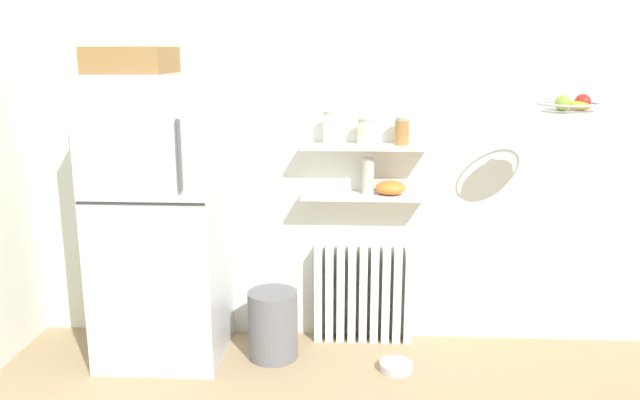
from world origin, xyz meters
TOP-DOWN VIEW (x-y plane):
  - back_wall at (0.00, 2.05)m, footprint 7.04×0.10m
  - refrigerator at (-1.23, 1.66)m, footprint 0.76×0.71m
  - radiator at (0.04, 1.92)m, footprint 0.65×0.12m
  - wall_shelf_lower at (0.04, 1.89)m, footprint 0.82×0.22m
  - wall_shelf_upper at (0.04, 1.89)m, footprint 0.82×0.22m
  - storage_jar_0 at (-0.18, 1.89)m, footprint 0.08×0.08m
  - storage_jar_1 at (0.04, 1.89)m, footprint 0.11×0.11m
  - storage_jar_2 at (0.27, 1.89)m, footprint 0.09×0.09m
  - vase at (0.06, 1.89)m, footprint 0.08×0.08m
  - shelf_bowl at (0.21, 1.89)m, footprint 0.20×0.20m
  - trash_bin at (-0.53, 1.64)m, footprint 0.32×0.32m
  - pet_food_bowl at (0.25, 1.50)m, footprint 0.21×0.21m
  - hanging_fruit_basket at (1.16, 1.49)m, footprint 0.34×0.34m

SIDE VIEW (x-z plane):
  - pet_food_bowl at x=0.25m, z-range 0.00..0.05m
  - trash_bin at x=-0.53m, z-range 0.00..0.44m
  - radiator at x=0.04m, z-range 0.00..0.66m
  - refrigerator at x=-1.23m, z-range -0.04..1.90m
  - wall_shelf_lower at x=0.04m, z-range 1.00..1.02m
  - shelf_bowl at x=0.21m, z-range 1.02..1.11m
  - vase at x=0.06m, z-range 1.02..1.26m
  - back_wall at x=0.00m, z-range 0.00..2.60m
  - wall_shelf_upper at x=0.04m, z-range 1.32..1.34m
  - storage_jar_1 at x=0.04m, z-range 1.34..1.51m
  - storage_jar_2 at x=0.27m, z-range 1.34..1.52m
  - storage_jar_0 at x=-0.18m, z-range 1.34..1.55m
  - hanging_fruit_basket at x=1.16m, z-range 1.58..1.68m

